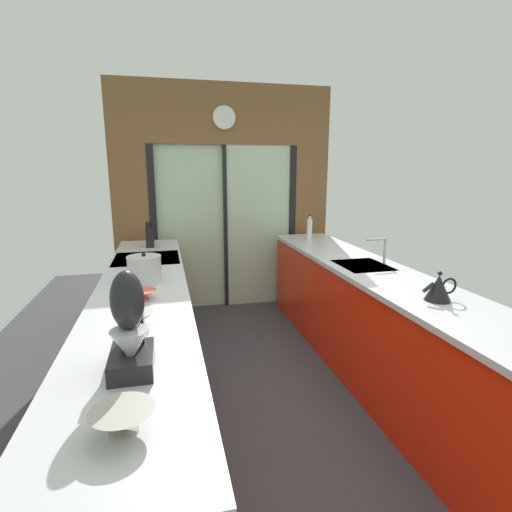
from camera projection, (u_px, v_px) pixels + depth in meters
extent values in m
cube|color=#38383D|center=(260.00, 374.00, 3.36)|extent=(5.04, 7.60, 0.02)
cube|color=brown|center=(223.00, 114.00, 4.56)|extent=(2.64, 0.08, 0.70)
cube|color=#B2D1AD|center=(191.00, 229.00, 4.78)|extent=(0.80, 0.02, 2.00)
cube|color=#B2D1AD|center=(258.00, 227.00, 4.93)|extent=(0.80, 0.02, 2.00)
cube|color=black|center=(154.00, 230.00, 4.66)|extent=(0.08, 0.10, 2.00)
cube|color=black|center=(291.00, 226.00, 5.05)|extent=(0.08, 0.10, 2.00)
cube|color=black|center=(225.00, 228.00, 4.85)|extent=(0.04, 0.10, 2.00)
cube|color=brown|center=(132.00, 231.00, 4.60)|extent=(0.42, 0.08, 2.00)
cube|color=brown|center=(309.00, 225.00, 5.10)|extent=(0.42, 0.08, 2.00)
cylinder|color=white|center=(224.00, 117.00, 4.51)|extent=(0.25, 0.03, 0.25)
torus|color=beige|center=(224.00, 117.00, 4.51)|extent=(0.27, 0.02, 0.27)
cube|color=red|center=(142.00, 403.00, 2.18)|extent=(0.58, 2.55, 0.88)
cube|color=red|center=(151.00, 288.00, 4.27)|extent=(0.58, 0.65, 0.88)
cube|color=#BCBCC1|center=(142.00, 291.00, 2.68)|extent=(0.62, 3.80, 0.04)
cube|color=red|center=(377.00, 329.00, 3.19)|extent=(0.58, 3.80, 0.88)
cube|color=#BCBCC1|center=(380.00, 275.00, 3.09)|extent=(0.62, 3.80, 0.04)
cube|color=#B7BABC|center=(363.00, 268.00, 3.32)|extent=(0.40, 0.48, 0.05)
cylinder|color=#B7BABC|center=(385.00, 251.00, 3.33)|extent=(0.02, 0.02, 0.23)
cylinder|color=#B7BABC|center=(376.00, 239.00, 3.29)|extent=(0.18, 0.02, 0.02)
cube|color=#B7BABC|center=(150.00, 308.00, 3.68)|extent=(0.58, 0.60, 0.88)
cube|color=black|center=(181.00, 301.00, 3.74)|extent=(0.01, 0.48, 0.28)
cube|color=black|center=(147.00, 260.00, 3.58)|extent=(0.58, 0.60, 0.03)
cylinder|color=#B7BABC|center=(181.00, 274.00, 3.50)|extent=(0.02, 0.04, 0.04)
cylinder|color=#B7BABC|center=(180.00, 269.00, 3.67)|extent=(0.02, 0.04, 0.04)
cylinder|color=#B7BABC|center=(180.00, 264.00, 3.84)|extent=(0.02, 0.04, 0.04)
cylinder|color=gray|center=(124.00, 431.00, 1.21)|extent=(0.09, 0.09, 0.01)
cone|color=gray|center=(123.00, 420.00, 1.20)|extent=(0.20, 0.20, 0.07)
cylinder|color=gray|center=(139.00, 325.00, 2.03)|extent=(0.07, 0.07, 0.01)
cone|color=gray|center=(139.00, 318.00, 2.02)|extent=(0.16, 0.16, 0.07)
cylinder|color=#BC4C38|center=(143.00, 299.00, 2.44)|extent=(0.08, 0.08, 0.01)
cone|color=#BC4C38|center=(143.00, 294.00, 2.44)|extent=(0.17, 0.17, 0.05)
cube|color=black|center=(150.00, 237.00, 4.07)|extent=(0.08, 0.14, 0.20)
cylinder|color=black|center=(146.00, 225.00, 4.04)|extent=(0.02, 0.02, 0.07)
cylinder|color=black|center=(148.00, 225.00, 4.04)|extent=(0.02, 0.02, 0.06)
cylinder|color=black|center=(150.00, 224.00, 4.05)|extent=(0.02, 0.02, 0.09)
cylinder|color=black|center=(152.00, 225.00, 4.05)|extent=(0.02, 0.02, 0.07)
cube|color=black|center=(132.00, 361.00, 1.58)|extent=(0.17, 0.26, 0.08)
cube|color=black|center=(132.00, 319.00, 1.64)|extent=(0.10, 0.08, 0.20)
ellipsoid|color=black|center=(127.00, 301.00, 1.51)|extent=(0.13, 0.12, 0.24)
cone|color=#B7BABC|center=(130.00, 346.00, 1.53)|extent=(0.15, 0.15, 0.13)
cylinder|color=#B7BABC|center=(145.00, 270.00, 2.78)|extent=(0.23, 0.23, 0.18)
cylinder|color=#B7BABC|center=(144.00, 257.00, 2.76)|extent=(0.24, 0.24, 0.01)
sphere|color=black|center=(144.00, 255.00, 2.76)|extent=(0.03, 0.03, 0.03)
cone|color=black|center=(438.00, 288.00, 2.40)|extent=(0.16, 0.16, 0.16)
sphere|color=black|center=(440.00, 273.00, 2.38)|extent=(0.03, 0.03, 0.03)
cylinder|color=black|center=(428.00, 287.00, 2.39)|extent=(0.08, 0.02, 0.07)
torus|color=black|center=(449.00, 286.00, 2.42)|extent=(0.10, 0.01, 0.10)
cylinder|color=silver|center=(309.00, 229.00, 4.49)|extent=(0.06, 0.06, 0.23)
cylinder|color=silver|center=(310.00, 218.00, 4.46)|extent=(0.03, 0.03, 0.04)
cylinder|color=black|center=(310.00, 216.00, 4.46)|extent=(0.03, 0.03, 0.01)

